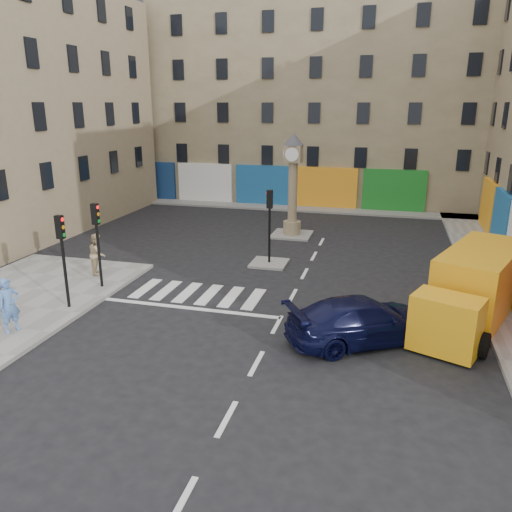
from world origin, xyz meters
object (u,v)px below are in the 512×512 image
at_px(traffic_light_left_far, 97,232).
at_px(traffic_light_left_near, 62,247).
at_px(navy_sedan, 363,320).
at_px(clock_pillar, 293,179).
at_px(traffic_light_island, 270,215).
at_px(yellow_van, 474,288).
at_px(pedestrian_tan, 97,254).
at_px(pedestrian_blue, 9,305).

bearing_deg(traffic_light_left_far, traffic_light_left_near, -90.00).
bearing_deg(navy_sedan, clock_pillar, -11.38).
height_order(traffic_light_island, yellow_van, traffic_light_island).
xyz_separation_m(traffic_light_left_far, yellow_van, (15.27, 0.66, -1.30)).
bearing_deg(clock_pillar, traffic_light_left_near, -114.55).
relative_size(traffic_light_left_near, navy_sedan, 0.69).
relative_size(clock_pillar, pedestrian_tan, 3.14).
bearing_deg(traffic_light_island, yellow_van, -27.85).
distance_m(traffic_light_left_near, navy_sedan, 11.58).
height_order(navy_sedan, pedestrian_blue, pedestrian_blue).
bearing_deg(yellow_van, traffic_light_island, 174.34).
bearing_deg(yellow_van, navy_sedan, -121.58).
bearing_deg(traffic_light_left_far, navy_sedan, -10.66).
bearing_deg(traffic_light_left_far, pedestrian_blue, -96.86).
xyz_separation_m(pedestrian_blue, pedestrian_tan, (-0.48, 6.35, -0.01)).
bearing_deg(navy_sedan, traffic_light_island, 2.07).
relative_size(pedestrian_blue, pedestrian_tan, 1.01).
distance_m(clock_pillar, navy_sedan, 14.75).
height_order(traffic_light_left_far, pedestrian_tan, traffic_light_left_far).
height_order(yellow_van, pedestrian_blue, yellow_van).
xyz_separation_m(traffic_light_left_far, pedestrian_tan, (-1.07, 1.50, -1.50)).
relative_size(traffic_light_left_near, yellow_van, 0.49).
bearing_deg(clock_pillar, traffic_light_island, -90.00).
distance_m(traffic_light_left_near, traffic_light_island, 10.03).
bearing_deg(traffic_light_left_near, traffic_light_island, 51.07).
height_order(traffic_light_left_near, pedestrian_tan, traffic_light_left_near).
xyz_separation_m(clock_pillar, pedestrian_tan, (-7.37, -9.90, -2.43)).
relative_size(traffic_light_left_near, pedestrian_blue, 1.88).
distance_m(traffic_light_left_far, traffic_light_island, 8.30).
bearing_deg(traffic_light_left_near, traffic_light_left_far, 90.00).
bearing_deg(traffic_light_island, clock_pillar, 90.00).
relative_size(clock_pillar, pedestrian_blue, 3.10).
bearing_deg(navy_sedan, pedestrian_tan, 41.57).
bearing_deg(clock_pillar, pedestrian_blue, -112.97).
bearing_deg(pedestrian_blue, traffic_light_left_far, 16.61).
distance_m(traffic_light_left_near, yellow_van, 15.63).
bearing_deg(clock_pillar, yellow_van, -50.12).
distance_m(traffic_light_island, pedestrian_tan, 8.46).
distance_m(clock_pillar, yellow_van, 14.17).
height_order(traffic_light_left_near, navy_sedan, traffic_light_left_near).
bearing_deg(traffic_light_left_near, clock_pillar, 65.45).
distance_m(clock_pillar, pedestrian_tan, 12.57).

